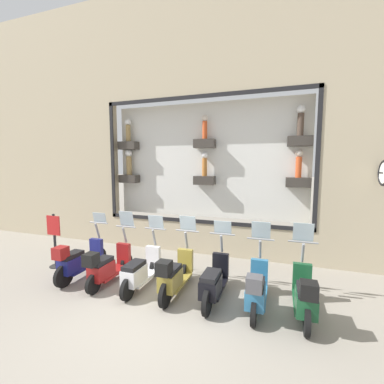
{
  "coord_description": "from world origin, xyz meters",
  "views": [
    {
      "loc": [
        -4.39,
        -2.34,
        2.93
      ],
      "look_at": [
        2.14,
        -0.11,
        2.17
      ],
      "focal_mm": 24.0,
      "sensor_mm": 36.0,
      "label": 1
    }
  ],
  "objects_px": {
    "scooter_teal_1": "(256,289)",
    "shop_sign_post": "(54,239)",
    "scooter_navy_6": "(78,260)",
    "scooter_red_5": "(107,266)",
    "scooter_black_2": "(214,282)",
    "scooter_green_0": "(305,295)",
    "scooter_olive_3": "(174,275)",
    "scooter_white_4": "(141,271)"
  },
  "relations": [
    {
      "from": "scooter_teal_1",
      "to": "shop_sign_post",
      "type": "distance_m",
      "value": 5.65
    },
    {
      "from": "shop_sign_post",
      "to": "scooter_teal_1",
      "type": "bearing_deg",
      "value": -94.29
    },
    {
      "from": "scooter_teal_1",
      "to": "scooter_navy_6",
      "type": "relative_size",
      "value": 0.99
    },
    {
      "from": "scooter_navy_6",
      "to": "scooter_red_5",
      "type": "bearing_deg",
      "value": -90.71
    },
    {
      "from": "scooter_black_2",
      "to": "shop_sign_post",
      "type": "relative_size",
      "value": 1.18
    },
    {
      "from": "scooter_green_0",
      "to": "scooter_navy_6",
      "type": "xyz_separation_m",
      "value": [
        0.01,
        5.32,
        0.01
      ]
    },
    {
      "from": "scooter_olive_3",
      "to": "shop_sign_post",
      "type": "bearing_deg",
      "value": 83.94
    },
    {
      "from": "scooter_green_0",
      "to": "scooter_red_5",
      "type": "relative_size",
      "value": 1.0
    },
    {
      "from": "scooter_navy_6",
      "to": "scooter_olive_3",
      "type": "bearing_deg",
      "value": -90.0
    },
    {
      "from": "scooter_black_2",
      "to": "scooter_white_4",
      "type": "relative_size",
      "value": 1.0
    },
    {
      "from": "scooter_green_0",
      "to": "scooter_teal_1",
      "type": "distance_m",
      "value": 0.89
    },
    {
      "from": "scooter_white_4",
      "to": "scooter_navy_6",
      "type": "height_order",
      "value": "scooter_white_4"
    },
    {
      "from": "scooter_teal_1",
      "to": "scooter_olive_3",
      "type": "height_order",
      "value": "scooter_olive_3"
    },
    {
      "from": "scooter_white_4",
      "to": "shop_sign_post",
      "type": "xyz_separation_m",
      "value": [
        0.35,
        2.97,
        0.39
      ]
    },
    {
      "from": "scooter_white_4",
      "to": "scooter_navy_6",
      "type": "relative_size",
      "value": 0.99
    },
    {
      "from": "scooter_red_5",
      "to": "scooter_navy_6",
      "type": "distance_m",
      "value": 0.89
    },
    {
      "from": "scooter_teal_1",
      "to": "scooter_white_4",
      "type": "bearing_deg",
      "value": 88.54
    },
    {
      "from": "scooter_green_0",
      "to": "scooter_navy_6",
      "type": "distance_m",
      "value": 5.32
    },
    {
      "from": "scooter_black_2",
      "to": "scooter_white_4",
      "type": "distance_m",
      "value": 1.77
    },
    {
      "from": "scooter_olive_3",
      "to": "shop_sign_post",
      "type": "distance_m",
      "value": 3.89
    },
    {
      "from": "scooter_green_0",
      "to": "scooter_teal_1",
      "type": "height_order",
      "value": "scooter_green_0"
    },
    {
      "from": "scooter_teal_1",
      "to": "scooter_red_5",
      "type": "bearing_deg",
      "value": 89.96
    },
    {
      "from": "shop_sign_post",
      "to": "scooter_black_2",
      "type": "bearing_deg",
      "value": -94.24
    },
    {
      "from": "scooter_red_5",
      "to": "scooter_navy_6",
      "type": "xyz_separation_m",
      "value": [
        0.01,
        0.89,
        0.02
      ]
    },
    {
      "from": "scooter_black_2",
      "to": "scooter_olive_3",
      "type": "height_order",
      "value": "scooter_olive_3"
    },
    {
      "from": "scooter_teal_1",
      "to": "scooter_red_5",
      "type": "relative_size",
      "value": 1.0
    },
    {
      "from": "scooter_olive_3",
      "to": "scooter_teal_1",
      "type": "bearing_deg",
      "value": -90.42
    },
    {
      "from": "scooter_olive_3",
      "to": "scooter_navy_6",
      "type": "relative_size",
      "value": 1.0
    },
    {
      "from": "scooter_black_2",
      "to": "scooter_navy_6",
      "type": "bearing_deg",
      "value": 90.92
    },
    {
      "from": "shop_sign_post",
      "to": "scooter_olive_3",
      "type": "bearing_deg",
      "value": -96.06
    },
    {
      "from": "scooter_white_4",
      "to": "scooter_red_5",
      "type": "height_order",
      "value": "scooter_red_5"
    },
    {
      "from": "scooter_white_4",
      "to": "shop_sign_post",
      "type": "bearing_deg",
      "value": 83.19
    },
    {
      "from": "scooter_teal_1",
      "to": "scooter_black_2",
      "type": "relative_size",
      "value": 0.99
    },
    {
      "from": "scooter_teal_1",
      "to": "scooter_white_4",
      "type": "xyz_separation_m",
      "value": [
        0.07,
        2.66,
        -0.03
      ]
    },
    {
      "from": "scooter_red_5",
      "to": "scooter_navy_6",
      "type": "bearing_deg",
      "value": 89.29
    },
    {
      "from": "scooter_teal_1",
      "to": "scooter_black_2",
      "type": "xyz_separation_m",
      "value": [
        0.07,
        0.89,
        -0.02
      ]
    },
    {
      "from": "scooter_green_0",
      "to": "scooter_black_2",
      "type": "xyz_separation_m",
      "value": [
        0.06,
        1.77,
        -0.03
      ]
    },
    {
      "from": "scooter_green_0",
      "to": "scooter_white_4",
      "type": "distance_m",
      "value": 3.55
    },
    {
      "from": "scooter_green_0",
      "to": "scooter_white_4",
      "type": "xyz_separation_m",
      "value": [
        0.06,
        3.54,
        -0.04
      ]
    },
    {
      "from": "scooter_teal_1",
      "to": "shop_sign_post",
      "type": "height_order",
      "value": "scooter_teal_1"
    },
    {
      "from": "scooter_green_0",
      "to": "scooter_olive_3",
      "type": "relative_size",
      "value": 1.0
    },
    {
      "from": "scooter_white_4",
      "to": "scooter_red_5",
      "type": "bearing_deg",
      "value": 94.23
    }
  ]
}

